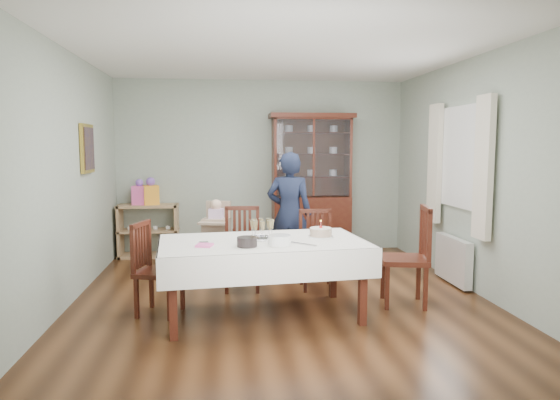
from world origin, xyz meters
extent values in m
plane|color=#593319|center=(0.00, 0.00, 0.00)|extent=(5.00, 5.00, 0.00)
plane|color=#9EAA99|center=(0.00, 2.50, 1.35)|extent=(4.50, 0.00, 4.50)
plane|color=#9EAA99|center=(-2.25, 0.00, 1.35)|extent=(0.00, 5.00, 5.00)
plane|color=#9EAA99|center=(2.25, 0.00, 1.35)|extent=(0.00, 5.00, 5.00)
plane|color=white|center=(0.00, 0.00, 2.70)|extent=(5.00, 5.00, 0.00)
cube|color=#4C2213|center=(-0.24, -0.59, 0.72)|extent=(1.99, 1.23, 0.06)
cube|color=white|center=(-0.24, -0.59, 0.76)|extent=(2.10, 1.34, 0.01)
cube|color=#4C2213|center=(0.75, 2.26, 0.45)|extent=(1.20, 0.45, 0.90)
cube|color=white|center=(0.75, 2.07, 1.50)|extent=(1.12, 0.01, 1.16)
cube|color=#4C2213|center=(0.75, 2.26, 2.14)|extent=(1.30, 0.48, 0.07)
cube|color=tan|center=(-1.75, 2.28, 0.02)|extent=(0.90, 0.38, 0.04)
cube|color=tan|center=(-1.75, 2.28, 0.40)|extent=(0.90, 0.38, 0.03)
cube|color=tan|center=(-1.75, 2.28, 0.78)|extent=(0.90, 0.38, 0.04)
cube|color=tan|center=(-2.17, 2.28, 0.40)|extent=(0.04, 0.38, 0.80)
cube|color=tan|center=(-1.33, 2.28, 0.40)|extent=(0.04, 0.38, 0.80)
cube|color=gold|center=(-2.22, 0.80, 1.65)|extent=(0.04, 0.48, 0.58)
cube|color=white|center=(2.22, 0.30, 1.55)|extent=(0.04, 1.02, 1.22)
cube|color=silver|center=(2.16, -0.32, 1.45)|extent=(0.07, 0.30, 1.55)
cube|color=silver|center=(2.16, 0.92, 1.45)|extent=(0.07, 0.30, 1.55)
cube|color=white|center=(2.16, 0.30, 0.30)|extent=(0.10, 0.80, 0.55)
cube|color=#4C2213|center=(-0.41, 0.37, 0.44)|extent=(0.45, 0.45, 0.05)
cube|color=#4C2213|center=(-0.40, 0.56, 0.71)|extent=(0.41, 0.06, 0.51)
cube|color=#4C2213|center=(0.48, 0.31, 0.42)|extent=(0.42, 0.42, 0.05)
cube|color=#4C2213|center=(0.48, 0.50, 0.67)|extent=(0.39, 0.05, 0.49)
cube|color=#4C2213|center=(-1.26, -0.40, 0.42)|extent=(0.52, 0.52, 0.05)
cube|color=#4C2213|center=(-1.44, -0.35, 0.68)|extent=(0.15, 0.39, 0.49)
cube|color=#4C2213|center=(1.27, -0.39, 0.48)|extent=(0.56, 0.56, 0.05)
cube|color=#4C2213|center=(1.48, -0.44, 0.77)|extent=(0.13, 0.45, 0.56)
imported|color=#151B30|center=(0.23, 0.96, 0.80)|extent=(0.66, 0.52, 1.61)
cube|color=tan|center=(-0.71, 1.07, 0.63)|extent=(0.39, 0.36, 0.23)
cube|color=tan|center=(-0.71, 1.07, 0.83)|extent=(0.33, 0.14, 0.27)
cube|color=tan|center=(-0.71, 1.07, 0.71)|extent=(0.37, 0.24, 0.03)
cube|color=silver|center=(-0.71, 1.07, 0.79)|extent=(0.20, 0.17, 0.17)
sphere|color=beige|center=(-0.71, 1.07, 0.92)|extent=(0.14, 0.14, 0.14)
cylinder|color=silver|center=(-0.24, -0.50, 0.77)|extent=(0.32, 0.32, 0.01)
torus|color=silver|center=(-0.24, -0.50, 0.77)|extent=(0.32, 0.32, 0.01)
cylinder|color=white|center=(0.36, -0.48, 0.77)|extent=(0.26, 0.26, 0.01)
cylinder|color=brown|center=(0.36, -0.48, 0.81)|extent=(0.22, 0.22, 0.08)
cylinder|color=silver|center=(0.36, -0.48, 0.85)|extent=(0.22, 0.22, 0.01)
cylinder|color=#F24C4C|center=(0.36, -0.48, 0.89)|extent=(0.01, 0.01, 0.06)
sphere|color=yellow|center=(0.36, -0.48, 0.93)|extent=(0.02, 0.02, 0.02)
cylinder|color=black|center=(-0.41, -0.86, 0.80)|extent=(0.20, 0.20, 0.09)
cylinder|color=white|center=(-0.10, -0.82, 0.81)|extent=(0.23, 0.23, 0.09)
cube|color=#FF5DB1|center=(-0.80, -0.80, 0.77)|extent=(0.17, 0.17, 0.02)
cube|color=silver|center=(0.12, -0.82, 0.77)|extent=(0.23, 0.23, 0.01)
cube|color=#FF5DB1|center=(-1.86, 2.26, 0.94)|extent=(0.23, 0.16, 0.28)
sphere|color=#E533B2|center=(-1.86, 2.26, 1.13)|extent=(0.11, 0.11, 0.11)
cube|color=#FFA428|center=(-1.70, 2.26, 0.95)|extent=(0.26, 0.22, 0.29)
sphere|color=#E533B2|center=(-1.70, 2.26, 1.15)|extent=(0.13, 0.13, 0.13)
camera|label=1|loc=(-0.63, -5.38, 1.68)|focal=32.00mm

